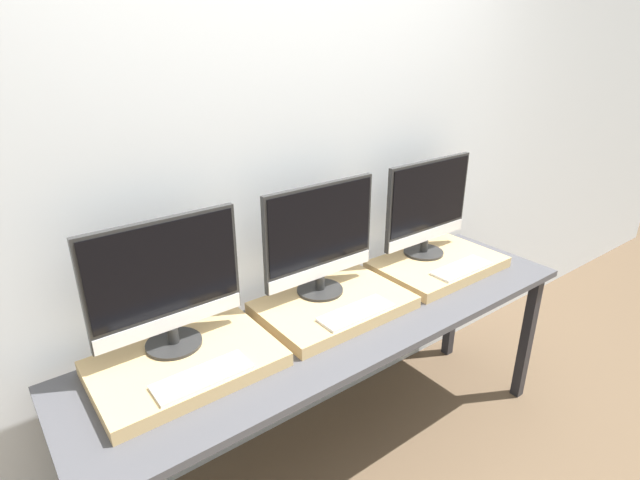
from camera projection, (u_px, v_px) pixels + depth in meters
wall_back at (291, 171)px, 2.11m from camera, size 8.00×0.04×2.60m
workbench at (344, 333)px, 2.08m from camera, size 2.22×0.60×0.76m
wooden_riser_left at (186, 364)px, 1.72m from camera, size 0.62×0.41×0.05m
monitor_left at (166, 282)px, 1.69m from camera, size 0.54×0.20×0.48m
keyboard_left at (203, 376)px, 1.61m from camera, size 0.32×0.11×0.01m
wooden_riser_center at (334, 305)px, 2.09m from camera, size 0.62×0.41×0.05m
monitor_center at (320, 237)px, 2.05m from camera, size 0.54×0.20×0.48m
keyboard_center at (356, 312)px, 1.98m from camera, size 0.32×0.11×0.01m
wooden_riser_right at (438, 264)px, 2.46m from camera, size 0.62×0.41×0.05m
monitor_right at (428, 206)px, 2.42m from camera, size 0.54×0.20×0.48m
keyboard_right at (461, 268)px, 2.34m from camera, size 0.32×0.11×0.01m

